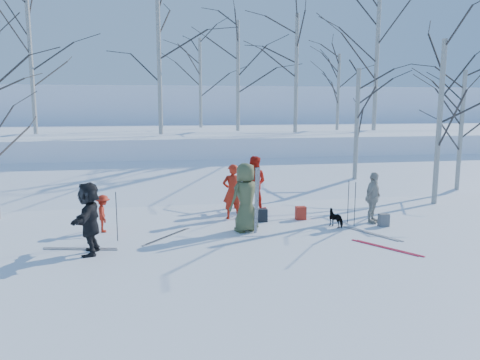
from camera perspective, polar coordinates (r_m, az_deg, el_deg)
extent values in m
plane|color=white|center=(13.41, 1.17, -6.51)|extent=(120.00, 120.00, 0.00)
cube|color=white|center=(20.11, -2.85, -0.75)|extent=(70.00, 9.49, 4.12)
cube|color=white|center=(29.87, -5.42, 4.15)|extent=(70.00, 18.00, 2.20)
cube|color=white|center=(50.73, -7.57, 7.33)|extent=(90.00, 30.00, 6.00)
imported|color=#4B5432|center=(13.40, 0.70, -2.14)|extent=(1.15, 0.97, 1.99)
imported|color=#B62211|center=(14.92, -0.94, -1.41)|extent=(0.68, 0.48, 1.76)
imported|color=red|center=(16.22, 1.70, -0.35)|extent=(1.13, 1.05, 1.87)
imported|color=#B62211|center=(13.98, -16.32, -3.94)|extent=(0.49, 0.75, 1.08)
imported|color=beige|center=(14.96, 15.90, -2.09)|extent=(0.96, 0.89, 1.59)
imported|color=black|center=(11.98, -17.90, -4.46)|extent=(0.65, 1.70, 1.79)
imported|color=black|center=(14.34, 11.67, -4.57)|extent=(0.53, 0.69, 0.53)
cube|color=silver|center=(13.18, 1.96, -2.54)|extent=(0.07, 0.16, 1.90)
cube|color=silver|center=(13.30, 2.14, -2.44)|extent=(0.10, 0.23, 1.89)
cylinder|color=black|center=(15.87, 2.00, -1.54)|extent=(0.02, 0.02, 1.34)
cylinder|color=black|center=(12.85, -17.92, -4.58)|extent=(0.02, 0.02, 1.34)
cylinder|color=black|center=(14.69, 13.05, -2.66)|extent=(0.02, 0.02, 1.34)
cylinder|color=black|center=(12.93, -14.80, -4.35)|extent=(0.02, 0.02, 1.34)
cylinder|color=black|center=(14.49, 13.84, -2.86)|extent=(0.02, 0.02, 1.34)
cylinder|color=black|center=(15.54, 0.95, -1.77)|extent=(0.02, 0.02, 1.34)
cube|color=#AB271A|center=(15.04, 7.41, -4.02)|extent=(0.32, 0.22, 0.42)
cube|color=#55585C|center=(14.76, 17.12, -4.69)|extent=(0.30, 0.20, 0.38)
cube|color=black|center=(14.68, 2.65, -4.32)|extent=(0.34, 0.24, 0.40)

